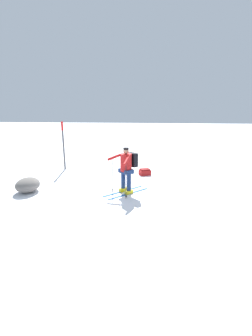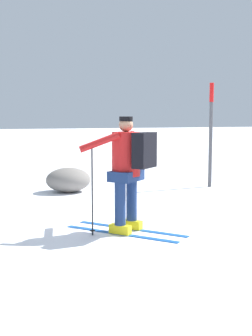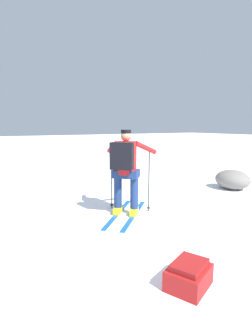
{
  "view_description": "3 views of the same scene",
  "coord_description": "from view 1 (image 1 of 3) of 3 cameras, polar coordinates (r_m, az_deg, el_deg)",
  "views": [
    {
      "loc": [
        -7.95,
        -1.21,
        2.81
      ],
      "look_at": [
        -0.66,
        -0.41,
        0.89
      ],
      "focal_mm": 24.0,
      "sensor_mm": 36.0,
      "label": 1
    },
    {
      "loc": [
        -2.33,
        -6.48,
        1.64
      ],
      "look_at": [
        -0.66,
        -0.41,
        0.89
      ],
      "focal_mm": 50.0,
      "sensor_mm": 36.0,
      "label": 2
    },
    {
      "loc": [
        3.42,
        -2.82,
        1.66
      ],
      "look_at": [
        -0.66,
        -0.41,
        0.89
      ],
      "focal_mm": 28.0,
      "sensor_mm": 36.0,
      "label": 3
    }
  ],
  "objects": [
    {
      "name": "rock_boulder",
      "position": [
        8.57,
        -23.69,
        -3.95
      ],
      "size": [
        0.92,
        0.78,
        0.51
      ],
      "primitive_type": "ellipsoid",
      "color": "slate",
      "rests_on": "ground_plane"
    },
    {
      "name": "ground_plane",
      "position": [
        8.52,
        -2.24,
        -4.57
      ],
      "size": [
        80.0,
        80.0,
        0.0
      ],
      "primitive_type": "plane",
      "color": "white"
    },
    {
      "name": "trail_marker",
      "position": [
        11.01,
        -15.64,
        6.34
      ],
      "size": [
        0.09,
        0.09,
        2.27
      ],
      "color": "#4C4C51",
      "rests_on": "ground_plane"
    },
    {
      "name": "dropped_backpack",
      "position": [
        9.93,
        4.81,
        -1.01
      ],
      "size": [
        0.52,
        0.58,
        0.28
      ],
      "color": "maroon",
      "rests_on": "ground_plane"
    },
    {
      "name": "skier",
      "position": [
        7.59,
        0.2,
        0.38
      ],
      "size": [
        1.5,
        1.5,
        1.58
      ],
      "color": "#144C9E",
      "rests_on": "ground_plane"
    }
  ]
}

